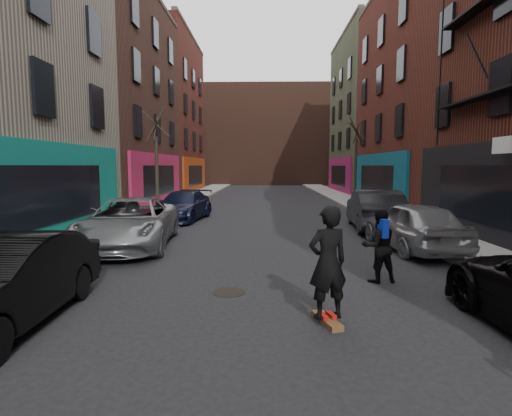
{
  "coord_description": "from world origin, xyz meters",
  "views": [
    {
      "loc": [
        -0.11,
        -4.27,
        2.68
      ],
      "look_at": [
        -0.35,
        5.93,
        1.6
      ],
      "focal_mm": 28.0,
      "sensor_mm": 36.0,
      "label": 1
    }
  ],
  "objects_px": {
    "tree_left_far": "(156,153)",
    "parked_right_far": "(413,225)",
    "parked_left_far": "(130,223)",
    "manhole": "(229,292)",
    "skateboard": "(327,321)",
    "parked_left_end": "(183,206)",
    "skateboarder": "(328,262)",
    "pedestrian": "(379,246)",
    "tree_right_far": "(356,154)",
    "parked_right_end": "(374,209)"
  },
  "relations": [
    {
      "from": "tree_right_far",
      "to": "skateboarder",
      "type": "height_order",
      "value": "tree_right_far"
    },
    {
      "from": "tree_left_far",
      "to": "parked_left_far",
      "type": "distance_m",
      "value": 9.78
    },
    {
      "from": "tree_left_far",
      "to": "parked_left_end",
      "type": "relative_size",
      "value": 1.32
    },
    {
      "from": "skateboard",
      "to": "manhole",
      "type": "relative_size",
      "value": 1.14
    },
    {
      "from": "manhole",
      "to": "parked_right_end",
      "type": "bearing_deg",
      "value": 58.09
    },
    {
      "from": "parked_left_end",
      "to": "skateboarder",
      "type": "height_order",
      "value": "skateboarder"
    },
    {
      "from": "parked_left_end",
      "to": "parked_right_end",
      "type": "distance_m",
      "value": 9.1
    },
    {
      "from": "parked_left_far",
      "to": "skateboarder",
      "type": "bearing_deg",
      "value": -55.16
    },
    {
      "from": "parked_right_far",
      "to": "parked_right_end",
      "type": "height_order",
      "value": "parked_right_end"
    },
    {
      "from": "parked_left_end",
      "to": "manhole",
      "type": "relative_size",
      "value": 7.05
    },
    {
      "from": "parked_left_far",
      "to": "manhole",
      "type": "xyz_separation_m",
      "value": [
        3.72,
        -4.75,
        -0.8
      ]
    },
    {
      "from": "tree_left_far",
      "to": "skateboard",
      "type": "xyz_separation_m",
      "value": [
        7.14,
        -15.68,
        -3.33
      ]
    },
    {
      "from": "tree_right_far",
      "to": "parked_right_end",
      "type": "xyz_separation_m",
      "value": [
        -1.7,
        -11.39,
        -2.69
      ]
    },
    {
      "from": "skateboarder",
      "to": "parked_left_end",
      "type": "bearing_deg",
      "value": -86.89
    },
    {
      "from": "tree_right_far",
      "to": "manhole",
      "type": "height_order",
      "value": "tree_right_far"
    },
    {
      "from": "parked_right_far",
      "to": "skateboard",
      "type": "height_order",
      "value": "parked_right_far"
    },
    {
      "from": "tree_right_far",
      "to": "skateboard",
      "type": "height_order",
      "value": "tree_right_far"
    },
    {
      "from": "skateboarder",
      "to": "pedestrian",
      "type": "bearing_deg",
      "value": -140.48
    },
    {
      "from": "parked_left_far",
      "to": "parked_left_end",
      "type": "height_order",
      "value": "parked_left_far"
    },
    {
      "from": "parked_right_far",
      "to": "parked_right_end",
      "type": "distance_m",
      "value": 4.18
    },
    {
      "from": "parked_left_end",
      "to": "manhole",
      "type": "height_order",
      "value": "parked_left_end"
    },
    {
      "from": "tree_right_far",
      "to": "parked_right_end",
      "type": "height_order",
      "value": "tree_right_far"
    },
    {
      "from": "skateboard",
      "to": "skateboarder",
      "type": "xyz_separation_m",
      "value": [
        0.0,
        0.0,
        1.01
      ]
    },
    {
      "from": "tree_right_far",
      "to": "parked_right_far",
      "type": "bearing_deg",
      "value": -95.87
    },
    {
      "from": "parked_left_end",
      "to": "skateboarder",
      "type": "distance_m",
      "value": 13.93
    },
    {
      "from": "tree_left_far",
      "to": "tree_right_far",
      "type": "height_order",
      "value": "tree_right_far"
    },
    {
      "from": "tree_left_far",
      "to": "parked_right_far",
      "type": "xyz_separation_m",
      "value": [
        10.8,
        -9.57,
        -2.59
      ]
    },
    {
      "from": "tree_left_far",
      "to": "pedestrian",
      "type": "xyz_separation_m",
      "value": [
        8.7,
        -13.18,
        -2.53
      ]
    },
    {
      "from": "parked_right_end",
      "to": "skateboarder",
      "type": "distance_m",
      "value": 10.88
    },
    {
      "from": "parked_left_end",
      "to": "pedestrian",
      "type": "height_order",
      "value": "pedestrian"
    },
    {
      "from": "tree_left_far",
      "to": "skateboarder",
      "type": "bearing_deg",
      "value": -65.5
    },
    {
      "from": "parked_right_far",
      "to": "pedestrian",
      "type": "relative_size",
      "value": 2.76
    },
    {
      "from": "skateboard",
      "to": "manhole",
      "type": "height_order",
      "value": "skateboard"
    },
    {
      "from": "parked_right_far",
      "to": "parked_right_end",
      "type": "xyz_separation_m",
      "value": [
        -0.1,
        4.17,
        0.05
      ]
    },
    {
      "from": "manhole",
      "to": "skateboard",
      "type": "bearing_deg",
      "value": -41.78
    },
    {
      "from": "parked_left_far",
      "to": "skateboard",
      "type": "height_order",
      "value": "parked_left_far"
    },
    {
      "from": "tree_left_far",
      "to": "parked_left_far",
      "type": "relative_size",
      "value": 1.12
    },
    {
      "from": "pedestrian",
      "to": "manhole",
      "type": "distance_m",
      "value": 3.59
    },
    {
      "from": "tree_right_far",
      "to": "parked_right_far",
      "type": "height_order",
      "value": "tree_right_far"
    },
    {
      "from": "parked_right_far",
      "to": "skateboard",
      "type": "relative_size",
      "value": 5.79
    },
    {
      "from": "tree_left_far",
      "to": "manhole",
      "type": "bearing_deg",
      "value": -69.26
    },
    {
      "from": "pedestrian",
      "to": "parked_right_end",
      "type": "bearing_deg",
      "value": -115.33
    },
    {
      "from": "pedestrian",
      "to": "parked_left_end",
      "type": "bearing_deg",
      "value": -68.24
    },
    {
      "from": "parked_left_end",
      "to": "parked_right_far",
      "type": "relative_size",
      "value": 1.07
    },
    {
      "from": "parked_right_end",
      "to": "parked_right_far",
      "type": "bearing_deg",
      "value": 96.36
    },
    {
      "from": "tree_left_far",
      "to": "manhole",
      "type": "height_order",
      "value": "tree_left_far"
    },
    {
      "from": "parked_left_far",
      "to": "manhole",
      "type": "relative_size",
      "value": 8.29
    },
    {
      "from": "skateboarder",
      "to": "manhole",
      "type": "relative_size",
      "value": 2.75
    },
    {
      "from": "tree_left_far",
      "to": "parked_right_far",
      "type": "bearing_deg",
      "value": -41.54
    },
    {
      "from": "parked_left_end",
      "to": "pedestrian",
      "type": "bearing_deg",
      "value": -50.52
    }
  ]
}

